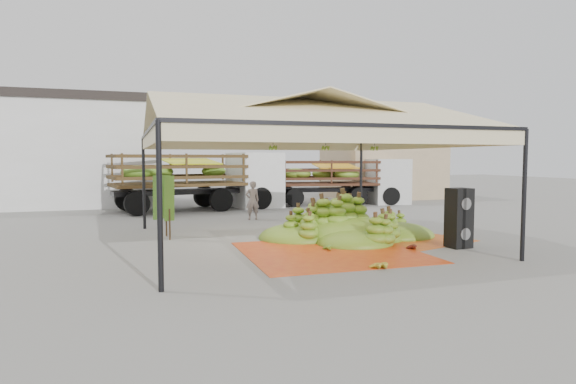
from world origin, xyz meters
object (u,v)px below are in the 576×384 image
object	(u,v)px
vendor	(252,200)
truck_left	(206,174)
banana_heap	(352,218)
truck_right	(347,176)
speaker_stack	(459,218)

from	to	relation	value
vendor	truck_left	distance (m)	4.57
banana_heap	vendor	world-z (taller)	vendor
vendor	truck_right	distance (m)	7.79
vendor	truck_right	xyz separation A→B (m)	(6.19, 4.68, 0.68)
vendor	truck_left	world-z (taller)	truck_left
vendor	truck_right	world-z (taller)	truck_right
speaker_stack	truck_right	distance (m)	12.26
banana_heap	vendor	distance (m)	5.25
speaker_stack	truck_right	size ratio (longest dim) A/B	0.22
speaker_stack	truck_left	size ratio (longest dim) A/B	0.20
vendor	truck_left	bearing A→B (deg)	-77.80
vendor	speaker_stack	bearing A→B (deg)	114.93
banana_heap	truck_left	bearing A→B (deg)	107.21
banana_heap	speaker_stack	distance (m)	3.06
speaker_stack	truck_right	world-z (taller)	truck_right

